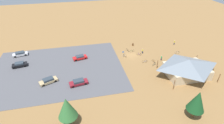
% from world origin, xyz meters
% --- Properties ---
extents(ground, '(160.00, 160.00, 0.00)m').
position_xyz_m(ground, '(0.00, 0.00, 0.00)').
color(ground, olive).
rests_on(ground, ground).
extents(parking_lot_asphalt, '(37.81, 28.58, 0.05)m').
position_xyz_m(parking_lot_asphalt, '(23.96, 3.36, 0.03)').
color(parking_lot_asphalt, '#4C4C51').
rests_on(parking_lot_asphalt, ground).
extents(bike_pavilion, '(13.27, 10.21, 5.00)m').
position_xyz_m(bike_pavilion, '(-11.30, 14.08, 2.76)').
color(bike_pavilion, '#C6B28E').
rests_on(bike_pavilion, ground).
extents(trash_bin, '(0.60, 0.60, 0.90)m').
position_xyz_m(trash_bin, '(-2.50, -6.76, 0.45)').
color(trash_bin, brown).
rests_on(trash_bin, ground).
extents(lot_sign, '(0.56, 0.08, 2.20)m').
position_xyz_m(lot_sign, '(3.29, 0.57, 1.41)').
color(lot_sign, '#99999E').
rests_on(lot_sign, ground).
extents(pine_center, '(3.55, 3.55, 6.82)m').
position_xyz_m(pine_center, '(-4.34, 28.03, 4.50)').
color(pine_center, brown).
rests_on(pine_center, ground).
extents(pine_far_east, '(3.85, 3.85, 6.69)m').
position_xyz_m(pine_far_east, '(21.11, 24.13, 4.37)').
color(pine_far_east, brown).
rests_on(pine_far_east, ground).
extents(bicycle_silver_lone_east, '(1.80, 0.48, 0.86)m').
position_xyz_m(bicycle_silver_lone_east, '(-15.44, 2.21, 0.38)').
color(bicycle_silver_lone_east, black).
rests_on(bicycle_silver_lone_east, ground).
extents(bicycle_white_edge_south, '(0.63, 1.73, 0.86)m').
position_xyz_m(bicycle_white_edge_south, '(2.66, 0.40, 0.39)').
color(bicycle_white_edge_south, black).
rests_on(bicycle_white_edge_south, ground).
extents(bicycle_orange_yard_left, '(0.48, 1.70, 0.80)m').
position_xyz_m(bicycle_orange_yard_left, '(-5.28, 5.66, 0.38)').
color(bicycle_orange_yard_left, black).
rests_on(bicycle_orange_yard_left, ground).
extents(bicycle_teal_near_porch, '(1.47, 0.89, 0.77)m').
position_xyz_m(bicycle_teal_near_porch, '(-4.65, 7.56, 0.37)').
color(bicycle_teal_near_porch, black).
rests_on(bicycle_teal_near_porch, ground).
extents(bicycle_black_trailside, '(0.70, 1.66, 0.83)m').
position_xyz_m(bicycle_black_trailside, '(0.67, -3.24, 0.38)').
color(bicycle_black_trailside, black).
rests_on(bicycle_black_trailside, ground).
extents(bicycle_blue_near_sign, '(1.79, 0.48, 0.88)m').
position_xyz_m(bicycle_blue_near_sign, '(-2.48, 5.36, 0.40)').
color(bicycle_blue_near_sign, black).
rests_on(bicycle_blue_near_sign, ground).
extents(bicycle_purple_yard_right, '(1.50, 0.82, 0.86)m').
position_xyz_m(bicycle_purple_yard_right, '(-2.30, 0.51, 0.38)').
color(bicycle_purple_yard_right, black).
rests_on(bicycle_purple_yard_right, ground).
extents(bicycle_green_front_row, '(1.75, 0.49, 0.82)m').
position_xyz_m(bicycle_green_front_row, '(-0.62, -2.13, 0.38)').
color(bicycle_green_front_row, black).
rests_on(bicycle_green_front_row, ground).
extents(car_silver_back_corner, '(4.90, 2.60, 1.41)m').
position_xyz_m(car_silver_back_corner, '(36.56, -7.60, 0.75)').
color(car_silver_back_corner, '#BCBCC1').
rests_on(car_silver_back_corner, parking_lot_asphalt).
extents(car_tan_near_entry, '(5.02, 3.53, 1.35)m').
position_xyz_m(car_tan_near_entry, '(26.27, 9.49, 0.72)').
color(car_tan_near_entry, tan).
rests_on(car_tan_near_entry, parking_lot_asphalt).
extents(car_maroon_end_stall, '(5.03, 2.62, 1.41)m').
position_xyz_m(car_maroon_end_stall, '(18.48, 11.98, 0.75)').
color(car_maroon_end_stall, maroon).
rests_on(car_maroon_end_stall, parking_lot_asphalt).
extents(car_black_second_row, '(4.48, 2.56, 1.41)m').
position_xyz_m(car_black_second_row, '(35.33, -0.54, 0.75)').
color(car_black_second_row, black).
rests_on(car_black_second_row, parking_lot_asphalt).
extents(car_red_inner_stall, '(4.76, 2.71, 1.28)m').
position_xyz_m(car_red_inner_stall, '(17.27, -1.07, 0.70)').
color(car_red_inner_stall, red).
rests_on(car_red_inner_stall, parking_lot_asphalt).
extents(visitor_at_bikes, '(0.40, 0.39, 1.69)m').
position_xyz_m(visitor_at_bikes, '(-8.08, 5.20, 0.89)').
color(visitor_at_bikes, '#2D3347').
rests_on(visitor_at_bikes, ground).
extents(visitor_near_lot, '(0.36, 0.38, 1.76)m').
position_xyz_m(visitor_near_lot, '(-3.85, -0.41, 0.92)').
color(visitor_near_lot, '#2D3347').
rests_on(visitor_near_lot, ground).
extents(visitor_crossing_yard, '(0.40, 0.39, 1.74)m').
position_xyz_m(visitor_crossing_yard, '(-17.85, -4.27, 0.91)').
color(visitor_crossing_yard, '#2D3347').
rests_on(visitor_crossing_yard, ground).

